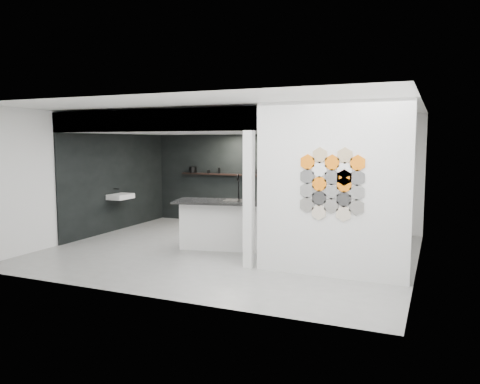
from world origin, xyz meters
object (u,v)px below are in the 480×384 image
stockpot (193,170)px  bottle_dark (219,170)px  glass_vase (282,172)px  wall_basin (121,196)px  utensil_cup (208,172)px  partition_panel (331,190)px  kitchen_island (223,224)px  glass_bowl (282,173)px  kettle (258,172)px

stockpot → bottle_dark: (0.79, 0.00, -0.00)m
glass_vase → bottle_dark: size_ratio=0.97×
wall_basin → utensil_cup: size_ratio=6.95×
bottle_dark → partition_panel: bearing=-45.3°
partition_panel → utensil_cup: (-4.14, 3.87, -0.04)m
stockpot → utensil_cup: (0.47, 0.00, -0.04)m
utensil_cup → kitchen_island: bearing=-58.0°
stockpot → utensil_cup: stockpot is taller
stockpot → wall_basin: bearing=-112.3°
wall_basin → utensil_cup: bearing=57.4°
kitchen_island → bottle_dark: 3.20m
kitchen_island → utensil_cup: bearing=109.9°
partition_panel → glass_bowl: partition_panel is taller
wall_basin → glass_bowl: 4.00m
partition_panel → bottle_dark: partition_panel is taller
wall_basin → stockpot: size_ratio=2.96×
utensil_cup → partition_panel: bearing=-43.0°
partition_panel → glass_vase: size_ratio=18.44×
kettle → glass_vase: glass_vase is taller
bottle_dark → kettle: bearing=0.0°
kettle → kitchen_island: bearing=-72.7°
wall_basin → kettle: bearing=36.9°
glass_bowl → utensil_cup: size_ratio=1.82×
kitchen_island → utensil_cup: size_ratio=23.17×
glass_bowl → bottle_dark: size_ratio=1.00×
kettle → glass_bowl: bearing=11.5°
stockpot → glass_bowl: (2.54, 0.00, -0.03)m
partition_panel → stockpot: (-4.62, 3.87, 0.00)m
stockpot → glass_bowl: bearing=0.0°
glass_bowl → bottle_dark: 1.76m
bottle_dark → utensil_cup: bottle_dark is taller
wall_basin → kettle: (2.75, 2.07, 0.54)m
kettle → glass_vase: bearing=11.5°
wall_basin → glass_bowl: size_ratio=3.82×
glass_vase → stockpot: bearing=180.0°
glass_bowl → glass_vase: bearing=0.0°
partition_panel → wall_basin: (-5.46, 1.80, -0.55)m
partition_panel → kettle: 4.72m
glass_vase → glass_bowl: bearing=0.0°
partition_panel → glass_bowl: size_ratio=17.85×
kettle → bottle_dark: size_ratio=1.00×
kitchen_island → glass_vase: bearing=70.3°
utensil_cup → glass_bowl: bearing=0.0°
wall_basin → glass_vase: glass_vase is taller
glass_bowl → kettle: bearing=180.0°
partition_panel → stockpot: 6.02m
kitchen_island → glass_bowl: kitchen_island is taller
kitchen_island → partition_panel: bearing=-37.1°
partition_panel → glass_bowl: bearing=118.2°
stockpot → bottle_dark: stockpot is taller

